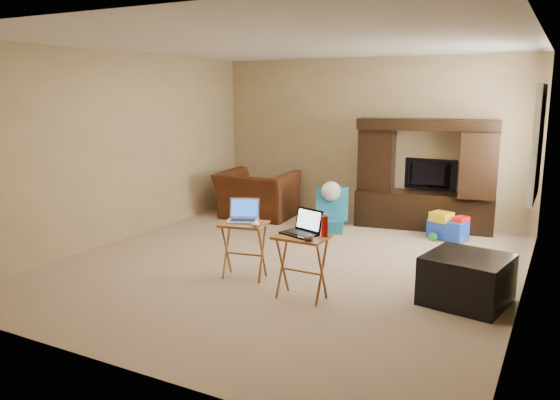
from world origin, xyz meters
The scene contains 22 objects.
floor centered at (0.00, 0.00, 0.00)m, with size 5.50×5.50×0.00m, color tan.
ceiling centered at (0.00, 0.00, 2.50)m, with size 5.50×5.50×0.00m, color silver.
wall_back centered at (0.00, 2.75, 1.25)m, with size 5.00×5.00×0.00m, color tan.
wall_front centered at (0.00, -2.75, 1.25)m, with size 5.00×5.00×0.00m, color tan.
wall_left centered at (-2.50, 0.00, 1.25)m, with size 5.50×5.50×0.00m, color tan.
wall_right centered at (2.50, 0.00, 1.25)m, with size 5.50×5.50×0.00m, color tan.
window_pane centered at (2.48, 1.55, 1.40)m, with size 1.20×1.20×0.00m, color white.
window_frame centered at (2.46, 1.55, 1.40)m, with size 0.06×1.14×1.34m, color white.
entertainment_center centered at (0.96, 2.47, 0.80)m, with size 1.96×0.49×1.60m, color black.
television centered at (0.96, 2.67, 0.77)m, with size 0.81×0.11×0.47m, color black.
recliner centered at (-1.54, 1.92, 0.37)m, with size 1.13×0.99×0.74m, color #411C0E.
child_rocker centered at (-0.22, 1.67, 0.31)m, with size 0.47×0.53×0.62m, color #17637F, non-canonical shape.
plush_toy centered at (-0.22, 1.12, 0.20)m, with size 0.36×0.30×0.40m, color red, non-canonical shape.
push_toy centered at (1.43, 1.97, 0.19)m, with size 0.51×0.37×0.38m, color blue, non-canonical shape.
ottoman centered at (2.04, -0.26, 0.23)m, with size 0.72×0.72×0.46m, color black.
tray_table_left centered at (-0.20, -0.65, 0.31)m, with size 0.47×0.38×0.61m, color #965324.
tray_table_right centered at (0.61, -0.90, 0.32)m, with size 0.49×0.39×0.63m, color #9F5826.
laptop_left centered at (-0.23, -0.62, 0.73)m, with size 0.32×0.27×0.24m, color silver.
laptop_right centered at (0.57, -0.88, 0.75)m, with size 0.33×0.27×0.24m, color black.
mouse_left centered at (-0.01, -0.72, 0.64)m, with size 0.08×0.12×0.05m, color white.
mouse_right centered at (0.74, -1.02, 0.66)m, with size 0.08×0.13×0.05m, color #3B3B40.
water_bottle centered at (0.81, -0.82, 0.73)m, with size 0.06×0.06×0.19m, color #BA150B.
Camera 1 is at (2.80, -5.44, 1.98)m, focal length 35.00 mm.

